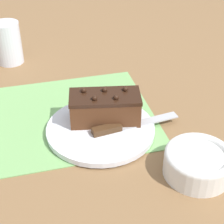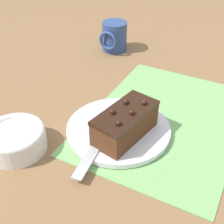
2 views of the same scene
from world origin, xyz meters
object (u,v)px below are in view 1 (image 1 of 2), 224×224
(small_bowl, at_px, (198,162))
(cake_plate, at_px, (101,129))
(chocolate_cake, at_px, (105,107))
(serving_knife, at_px, (121,126))
(drinking_glass, at_px, (8,43))

(small_bowl, bearing_deg, cake_plate, 131.41)
(chocolate_cake, height_order, serving_knife, chocolate_cake)
(chocolate_cake, bearing_deg, drinking_glass, 117.49)
(drinking_glass, bearing_deg, cake_plate, -65.91)
(cake_plate, distance_m, small_bowl, 0.23)
(cake_plate, distance_m, drinking_glass, 0.44)
(small_bowl, bearing_deg, chocolate_cake, 124.47)
(chocolate_cake, relative_size, serving_knife, 0.82)
(serving_knife, bearing_deg, drinking_glass, -159.22)
(cake_plate, bearing_deg, chocolate_cake, 55.88)
(chocolate_cake, distance_m, small_bowl, 0.24)
(cake_plate, xyz_separation_m, drinking_glass, (-0.18, 0.40, 0.05))
(serving_knife, distance_m, drinking_glass, 0.47)
(drinking_glass, bearing_deg, chocolate_cake, -62.51)
(serving_knife, bearing_deg, cake_plate, -118.80)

